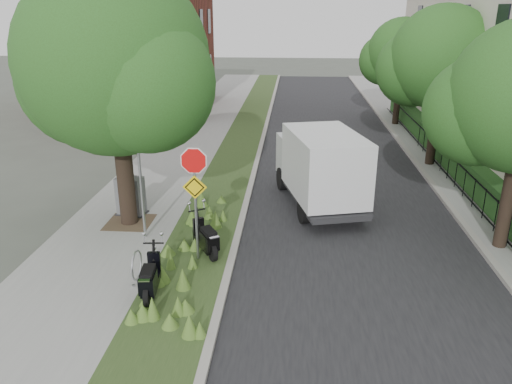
# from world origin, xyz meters

# --- Properties ---
(ground) EXTENTS (120.00, 120.00, 0.00)m
(ground) POSITION_xyz_m (0.00, 0.00, 0.00)
(ground) COLOR #4C5147
(ground) RESTS_ON ground
(sidewalk_near) EXTENTS (3.50, 60.00, 0.12)m
(sidewalk_near) POSITION_xyz_m (-4.25, 10.00, 0.06)
(sidewalk_near) COLOR gray
(sidewalk_near) RESTS_ON ground
(verge) EXTENTS (2.00, 60.00, 0.12)m
(verge) POSITION_xyz_m (-1.50, 10.00, 0.06)
(verge) COLOR #2D431C
(verge) RESTS_ON ground
(kerb_near) EXTENTS (0.20, 60.00, 0.13)m
(kerb_near) POSITION_xyz_m (-0.50, 10.00, 0.07)
(kerb_near) COLOR #9E9991
(kerb_near) RESTS_ON ground
(road) EXTENTS (7.00, 60.00, 0.01)m
(road) POSITION_xyz_m (3.00, 10.00, 0.01)
(road) COLOR black
(road) RESTS_ON ground
(kerb_far) EXTENTS (0.20, 60.00, 0.13)m
(kerb_far) POSITION_xyz_m (6.50, 10.00, 0.07)
(kerb_far) COLOR #9E9991
(kerb_far) RESTS_ON ground
(footpath_far) EXTENTS (3.20, 60.00, 0.12)m
(footpath_far) POSITION_xyz_m (8.20, 10.00, 0.06)
(footpath_far) COLOR gray
(footpath_far) RESTS_ON ground
(street_tree_main) EXTENTS (6.21, 5.54, 7.66)m
(street_tree_main) POSITION_xyz_m (-4.08, 2.86, 4.80)
(street_tree_main) COLOR black
(street_tree_main) RESTS_ON ground
(bare_post) EXTENTS (0.08, 0.08, 4.00)m
(bare_post) POSITION_xyz_m (-3.20, 1.80, 2.12)
(bare_post) COLOR #A5A8AD
(bare_post) RESTS_ON ground
(bike_hoop) EXTENTS (0.06, 0.78, 0.77)m
(bike_hoop) POSITION_xyz_m (-2.70, -0.60, 0.50)
(bike_hoop) COLOR #A5A8AD
(bike_hoop) RESTS_ON ground
(sign_assembly) EXTENTS (0.94, 0.08, 3.22)m
(sign_assembly) POSITION_xyz_m (-1.40, 0.58, 2.33)
(sign_assembly) COLOR #A5A8AD
(sign_assembly) RESTS_ON ground
(fence_far) EXTENTS (0.04, 24.00, 1.00)m
(fence_far) POSITION_xyz_m (7.20, 10.00, 0.67)
(fence_far) COLOR black
(fence_far) RESTS_ON ground
(hedge_far) EXTENTS (1.00, 24.00, 1.10)m
(hedge_far) POSITION_xyz_m (7.90, 10.00, 0.67)
(hedge_far) COLOR #194719
(hedge_far) RESTS_ON footpath_far
(brick_building) EXTENTS (9.40, 10.40, 8.30)m
(brick_building) POSITION_xyz_m (-9.50, 22.00, 4.21)
(brick_building) COLOR maroon
(brick_building) RESTS_ON ground
(far_tree_b) EXTENTS (4.83, 4.31, 6.56)m
(far_tree_b) POSITION_xyz_m (6.94, 10.05, 4.37)
(far_tree_b) COLOR black
(far_tree_b) RESTS_ON ground
(far_tree_c) EXTENTS (4.37, 3.89, 5.93)m
(far_tree_c) POSITION_xyz_m (6.94, 18.04, 3.95)
(far_tree_c) COLOR black
(far_tree_c) RESTS_ON ground
(scooter_near) EXTENTS (0.98, 1.51, 0.81)m
(scooter_near) POSITION_xyz_m (-1.19, 0.84, 0.51)
(scooter_near) COLOR black
(scooter_near) RESTS_ON ground
(scooter_far) EXTENTS (0.44, 1.67, 0.80)m
(scooter_far) POSITION_xyz_m (-2.15, -1.35, 0.51)
(scooter_far) COLOR black
(scooter_far) RESTS_ON ground
(box_truck) EXTENTS (3.14, 5.38, 2.29)m
(box_truck) POSITION_xyz_m (2.01, 5.00, 1.49)
(box_truck) COLOR #262628
(box_truck) RESTS_ON ground
(utility_cabinet) EXTENTS (1.03, 0.77, 1.25)m
(utility_cabinet) POSITION_xyz_m (-4.14, 3.50, 0.72)
(utility_cabinet) COLOR #262628
(utility_cabinet) RESTS_ON ground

